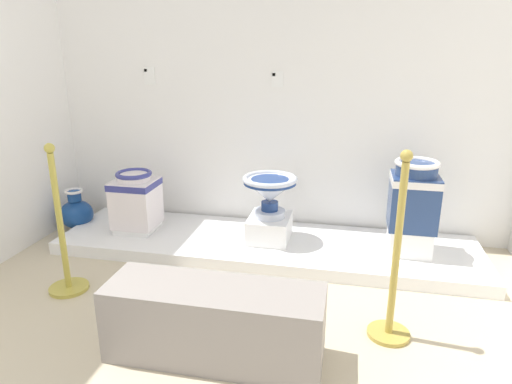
# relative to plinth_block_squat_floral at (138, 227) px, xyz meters

# --- Properties ---
(ground_plane) EXTENTS (5.79, 5.40, 0.02)m
(ground_plane) POSITION_rel_plinth_block_squat_floral_xyz_m (1.08, -1.44, -0.13)
(ground_plane) COLOR beige
(wall_back) EXTENTS (3.99, 0.06, 3.02)m
(wall_back) POSITION_rel_plinth_block_squat_floral_xyz_m (1.08, 0.49, 1.39)
(wall_back) COLOR white
(wall_back) RESTS_ON ground_plane
(display_platform) EXTENTS (3.27, 0.84, 0.10)m
(display_platform) POSITION_rel_plinth_block_squat_floral_xyz_m (1.08, 0.02, -0.07)
(display_platform) COLOR white
(display_platform) RESTS_ON ground_plane
(plinth_block_squat_floral) EXTENTS (0.30, 0.31, 0.04)m
(plinth_block_squat_floral) POSITION_rel_plinth_block_squat_floral_xyz_m (0.00, 0.00, 0.00)
(plinth_block_squat_floral) COLOR white
(plinth_block_squat_floral) RESTS_ON display_platform
(antique_toilet_squat_floral) EXTENTS (0.34, 0.33, 0.46)m
(antique_toilet_squat_floral) POSITION_rel_plinth_block_squat_floral_xyz_m (0.00, 0.00, 0.26)
(antique_toilet_squat_floral) COLOR white
(antique_toilet_squat_floral) RESTS_ON plinth_block_squat_floral
(plinth_block_broad_patterned) EXTENTS (0.32, 0.38, 0.19)m
(plinth_block_broad_patterned) POSITION_rel_plinth_block_squat_floral_xyz_m (1.10, 0.04, 0.07)
(plinth_block_broad_patterned) COLOR white
(plinth_block_broad_patterned) RESTS_ON display_platform
(antique_toilet_broad_patterned) EXTENTS (0.42, 0.42, 0.33)m
(antique_toilet_broad_patterned) POSITION_rel_plinth_block_squat_floral_xyz_m (1.10, 0.04, 0.39)
(antique_toilet_broad_patterned) COLOR silver
(antique_toilet_broad_patterned) RESTS_ON plinth_block_broad_patterned
(plinth_block_slender_white) EXTENTS (0.30, 0.33, 0.19)m
(plinth_block_slender_white) POSITION_rel_plinth_block_squat_floral_xyz_m (2.15, 0.04, 0.07)
(plinth_block_slender_white) COLOR white
(plinth_block_slender_white) RESTS_ON display_platform
(antique_toilet_slender_white) EXTENTS (0.34, 0.33, 0.50)m
(antique_toilet_slender_white) POSITION_rel_plinth_block_squat_floral_xyz_m (2.15, 0.04, 0.43)
(antique_toilet_slender_white) COLOR navy
(antique_toilet_slender_white) RESTS_ON plinth_block_slender_white
(info_placard_first) EXTENTS (0.10, 0.01, 0.15)m
(info_placard_first) POSITION_rel_plinth_block_squat_floral_xyz_m (-0.02, 0.46, 1.20)
(info_placard_first) COLOR white
(info_placard_second) EXTENTS (0.09, 0.01, 0.12)m
(info_placard_second) POSITION_rel_plinth_block_squat_floral_xyz_m (1.08, 0.46, 1.19)
(info_placard_second) COLOR white
(decorative_vase_companion) EXTENTS (0.28, 0.28, 0.38)m
(decorative_vase_companion) POSITION_rel_plinth_block_squat_floral_xyz_m (-0.62, 0.09, 0.05)
(decorative_vase_companion) COLOR white
(decorative_vase_companion) RESTS_ON ground_plane
(stanchion_post_near_left) EXTENTS (0.25, 0.25, 1.00)m
(stanchion_post_near_left) POSITION_rel_plinth_block_squat_floral_xyz_m (-0.10, -0.85, 0.18)
(stanchion_post_near_left) COLOR gold
(stanchion_post_near_left) RESTS_ON ground_plane
(stanchion_post_near_right) EXTENTS (0.24, 0.24, 1.07)m
(stanchion_post_near_right) POSITION_rel_plinth_block_squat_floral_xyz_m (1.96, -0.93, 0.23)
(stanchion_post_near_right) COLOR #B39B41
(stanchion_post_near_right) RESTS_ON ground_plane
(museum_bench) EXTENTS (1.11, 0.36, 0.40)m
(museum_bench) POSITION_rel_plinth_block_squat_floral_xyz_m (1.06, -1.30, 0.08)
(museum_bench) COLOR gray
(museum_bench) RESTS_ON ground_plane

